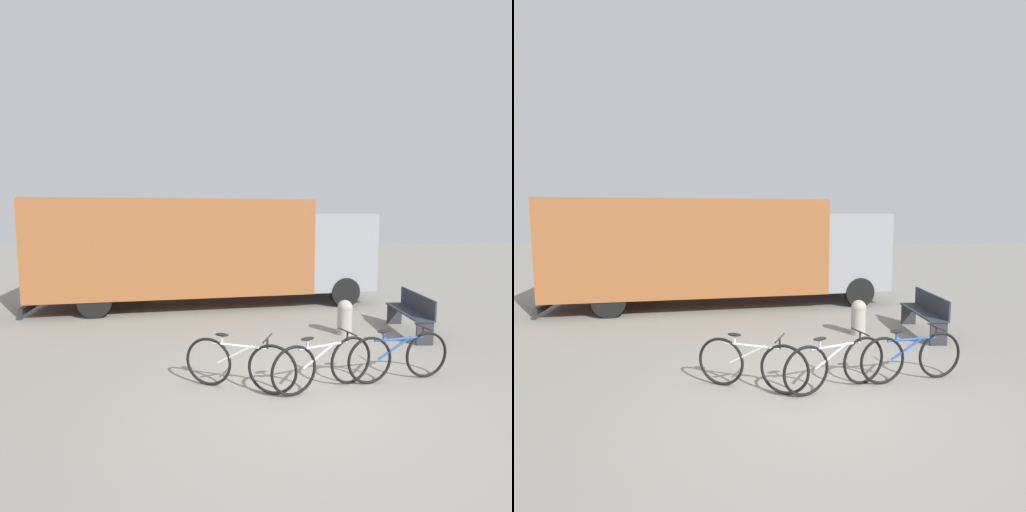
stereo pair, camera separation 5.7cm
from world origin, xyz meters
The scene contains 7 objects.
ground_plane centered at (0.00, 0.00, 0.00)m, with size 60.00×60.00×0.00m, color gray.
delivery_truck centered at (-2.04, 6.13, 1.67)m, with size 9.71×3.91×3.02m.
park_bench centered at (2.76, 2.99, 0.50)m, with size 0.42×1.67×0.90m.
bicycle_near centered at (-0.99, 0.29, 0.40)m, with size 1.67×0.68×0.85m.
bicycle_middle centered at (0.26, 0.25, 0.40)m, with size 1.64×0.74×0.85m.
bicycle_far centered at (1.50, 0.54, 0.40)m, with size 1.73×0.52×0.85m.
bollard_near_bench centered at (1.28, 2.99, 0.41)m, with size 0.33×0.33×0.76m.
Camera 1 is at (-0.92, -5.45, 2.62)m, focal length 28.00 mm.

